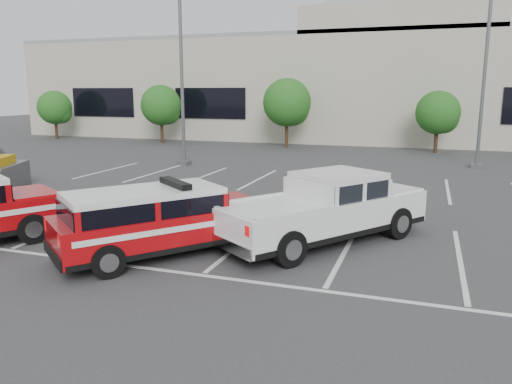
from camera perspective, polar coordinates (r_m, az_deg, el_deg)
ground at (r=13.61m, az=-1.09°, el=-5.45°), size 120.00×120.00×0.00m
stall_markings at (r=17.77m, az=3.89°, el=-1.42°), size 23.00×15.00×0.01m
convention_building at (r=44.31m, az=13.72°, el=12.15°), size 60.00×16.99×13.20m
tree_far_left at (r=45.17m, az=-21.89°, el=8.82°), size 2.77×2.77×3.99m
tree_left at (r=39.40m, az=-10.66°, el=9.56°), size 3.07×3.07×4.42m
tree_mid_left at (r=35.55m, az=3.72°, el=9.98°), size 3.37×3.37×4.85m
tree_mid_right at (r=34.31m, az=20.21°, el=8.35°), size 2.77×2.77×3.99m
light_pole_left at (r=27.28m, az=-8.51°, el=13.93°), size 0.90×0.60×10.24m
light_pole_mid at (r=28.37m, az=24.73°, el=12.94°), size 0.90×0.60×10.24m
fire_chief_suv at (r=12.42m, az=-10.91°, el=-3.76°), size 4.70×5.21×1.82m
white_pickup at (r=13.35m, az=7.80°, el=-2.63°), size 5.15×6.09×1.84m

